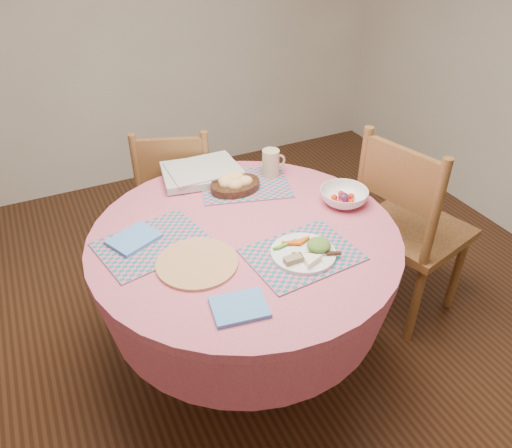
{
  "coord_description": "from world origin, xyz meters",
  "views": [
    {
      "loc": [
        -0.66,
        -1.46,
        1.9
      ],
      "look_at": [
        0.05,
        0.0,
        0.78
      ],
      "focal_mm": 35.0,
      "sensor_mm": 36.0,
      "label": 1
    }
  ],
  "objects_px": {
    "chair_back": "(177,196)",
    "dinner_plate": "(306,251)",
    "chair_right": "(407,226)",
    "wicker_trivet": "(197,263)",
    "dining_table": "(245,271)",
    "fruit_bowl": "(344,197)",
    "bread_bowl": "(234,183)",
    "latte_mug": "(271,163)"
  },
  "relations": [
    {
      "from": "chair_back",
      "to": "dinner_plate",
      "type": "distance_m",
      "value": 1.12
    },
    {
      "from": "chair_right",
      "to": "bread_bowl",
      "type": "height_order",
      "value": "chair_right"
    },
    {
      "from": "chair_back",
      "to": "wicker_trivet",
      "type": "height_order",
      "value": "chair_back"
    },
    {
      "from": "wicker_trivet",
      "to": "bread_bowl",
      "type": "bearing_deg",
      "value": 51.57
    },
    {
      "from": "wicker_trivet",
      "to": "chair_right",
      "type": "bearing_deg",
      "value": 4.71
    },
    {
      "from": "chair_right",
      "to": "wicker_trivet",
      "type": "bearing_deg",
      "value": 79.98
    },
    {
      "from": "dining_table",
      "to": "wicker_trivet",
      "type": "xyz_separation_m",
      "value": [
        -0.24,
        -0.1,
        0.2
      ]
    },
    {
      "from": "fruit_bowl",
      "to": "dining_table",
      "type": "bearing_deg",
      "value": -177.73
    },
    {
      "from": "chair_back",
      "to": "wicker_trivet",
      "type": "bearing_deg",
      "value": 97.69
    },
    {
      "from": "chair_back",
      "to": "latte_mug",
      "type": "height_order",
      "value": "chair_back"
    },
    {
      "from": "fruit_bowl",
      "to": "dinner_plate",
      "type": "bearing_deg",
      "value": -143.16
    },
    {
      "from": "wicker_trivet",
      "to": "dinner_plate",
      "type": "relative_size",
      "value": 1.23
    },
    {
      "from": "dining_table",
      "to": "chair_right",
      "type": "xyz_separation_m",
      "value": [
        0.85,
        -0.01,
        -0.02
      ]
    },
    {
      "from": "wicker_trivet",
      "to": "dinner_plate",
      "type": "xyz_separation_m",
      "value": [
        0.38,
        -0.13,
        0.02
      ]
    },
    {
      "from": "dining_table",
      "to": "latte_mug",
      "type": "height_order",
      "value": "latte_mug"
    },
    {
      "from": "dining_table",
      "to": "bread_bowl",
      "type": "bearing_deg",
      "value": 72.88
    },
    {
      "from": "dining_table",
      "to": "wicker_trivet",
      "type": "height_order",
      "value": "wicker_trivet"
    },
    {
      "from": "latte_mug",
      "to": "fruit_bowl",
      "type": "distance_m",
      "value": 0.39
    },
    {
      "from": "dining_table",
      "to": "fruit_bowl",
      "type": "bearing_deg",
      "value": 2.27
    },
    {
      "from": "latte_mug",
      "to": "chair_back",
      "type": "bearing_deg",
      "value": 126.05
    },
    {
      "from": "latte_mug",
      "to": "fruit_bowl",
      "type": "bearing_deg",
      "value": -63.47
    },
    {
      "from": "chair_back",
      "to": "dinner_plate",
      "type": "bearing_deg",
      "value": 119.51
    },
    {
      "from": "dinner_plate",
      "to": "bread_bowl",
      "type": "xyz_separation_m",
      "value": [
        -0.04,
        0.56,
        0.02
      ]
    },
    {
      "from": "fruit_bowl",
      "to": "chair_back",
      "type": "bearing_deg",
      "value": 122.21
    },
    {
      "from": "bread_bowl",
      "to": "latte_mug",
      "type": "bearing_deg",
      "value": 11.55
    },
    {
      "from": "dining_table",
      "to": "wicker_trivet",
      "type": "relative_size",
      "value": 4.13
    },
    {
      "from": "dining_table",
      "to": "chair_right",
      "type": "relative_size",
      "value": 1.22
    },
    {
      "from": "wicker_trivet",
      "to": "latte_mug",
      "type": "distance_m",
      "value": 0.72
    },
    {
      "from": "chair_back",
      "to": "fruit_bowl",
      "type": "bearing_deg",
      "value": 142.31
    },
    {
      "from": "wicker_trivet",
      "to": "bread_bowl",
      "type": "height_order",
      "value": "bread_bowl"
    },
    {
      "from": "wicker_trivet",
      "to": "fruit_bowl",
      "type": "xyz_separation_m",
      "value": [
        0.72,
        0.12,
        0.03
      ]
    },
    {
      "from": "chair_back",
      "to": "dinner_plate",
      "type": "height_order",
      "value": "chair_back"
    },
    {
      "from": "dinner_plate",
      "to": "latte_mug",
      "type": "distance_m",
      "value": 0.62
    },
    {
      "from": "wicker_trivet",
      "to": "fruit_bowl",
      "type": "distance_m",
      "value": 0.73
    },
    {
      "from": "dinner_plate",
      "to": "fruit_bowl",
      "type": "distance_m",
      "value": 0.42
    },
    {
      "from": "dining_table",
      "to": "chair_back",
      "type": "xyz_separation_m",
      "value": [
        -0.03,
        0.83,
        -0.08
      ]
    },
    {
      "from": "chair_right",
      "to": "chair_back",
      "type": "xyz_separation_m",
      "value": [
        -0.89,
        0.84,
        -0.06
      ]
    },
    {
      "from": "wicker_trivet",
      "to": "fruit_bowl",
      "type": "height_order",
      "value": "fruit_bowl"
    },
    {
      "from": "chair_right",
      "to": "bread_bowl",
      "type": "bearing_deg",
      "value": 51.35
    },
    {
      "from": "wicker_trivet",
      "to": "chair_back",
      "type": "bearing_deg",
      "value": 77.59
    },
    {
      "from": "bread_bowl",
      "to": "fruit_bowl",
      "type": "height_order",
      "value": "bread_bowl"
    },
    {
      "from": "dinner_plate",
      "to": "dining_table",
      "type": "bearing_deg",
      "value": 121.76
    }
  ]
}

